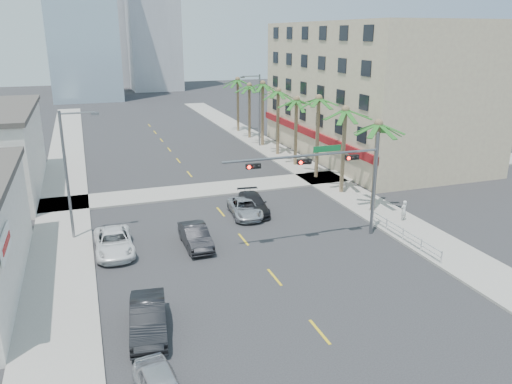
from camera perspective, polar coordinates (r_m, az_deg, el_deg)
ground at (r=26.77m, az=5.34°, el=-13.41°), size 260.00×260.00×0.00m
sidewalk_right at (r=48.20m, az=8.52°, el=0.97°), size 4.00×120.00×0.15m
sidewalk_left at (r=43.03m, az=-21.14°, el=-2.13°), size 4.00×120.00×0.15m
sidewalk_cross at (r=45.94m, az=-6.05°, el=0.23°), size 80.00×4.00×0.15m
building_right at (r=60.21m, az=12.99°, el=11.26°), size 15.25×28.00×15.00m
tower_far_center at (r=146.07m, az=-17.66°, el=19.76°), size 16.00×16.00×42.00m
traffic_signal_mast at (r=33.80m, az=8.95°, el=2.51°), size 11.12×0.54×7.20m
palm_tree_0 at (r=39.69m, az=13.83°, el=7.46°), size 4.80×4.80×7.80m
palm_tree_1 at (r=44.02m, az=10.19°, el=9.12°), size 4.80×4.80×8.16m
palm_tree_2 at (r=48.53m, az=7.19°, el=10.45°), size 4.80×4.80×8.52m
palm_tree_3 at (r=53.29m, az=4.66°, el=10.41°), size 4.80×4.80×7.80m
palm_tree_4 at (r=58.00m, az=2.56°, el=11.39°), size 4.80×4.80×8.16m
palm_tree_5 at (r=62.80m, az=0.77°, el=12.21°), size 4.80×4.80×8.52m
palm_tree_6 at (r=67.75m, az=-0.78°, el=12.02°), size 4.80×4.80×7.80m
palm_tree_7 at (r=72.65m, az=-2.11°, el=12.67°), size 4.80×4.80×8.16m
streetlight_left at (r=35.83m, az=-20.58°, el=2.44°), size 2.55×0.25×9.00m
streetlight_right at (r=62.92m, az=0.23°, el=9.72°), size 2.55×0.25×9.00m
guardrail at (r=35.94m, az=16.48°, el=-4.48°), size 0.08×8.08×1.00m
car_parked_mid at (r=25.10m, az=-12.21°, el=-13.95°), size 2.24×4.96×1.58m
car_parked_far at (r=34.11m, az=-15.93°, el=-5.56°), size 2.40×5.18×1.44m
car_lane_left at (r=33.97m, az=-6.93°, el=-5.03°), size 1.63×4.52×1.48m
car_lane_center at (r=39.30m, az=-1.27°, el=-1.83°), size 2.64×4.94×1.32m
car_lane_right at (r=40.02m, az=-0.35°, el=-1.36°), size 2.61×5.17×1.44m
pedestrian at (r=39.52m, az=16.52°, el=-2.03°), size 0.66×0.52×1.59m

